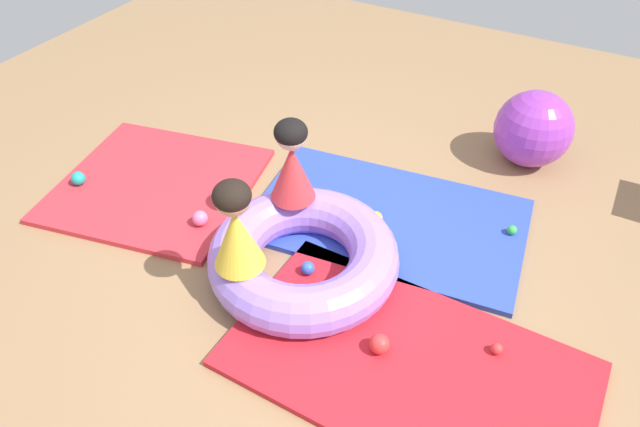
# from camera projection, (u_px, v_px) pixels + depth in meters

# --- Properties ---
(ground_plane) EXTENTS (8.00, 8.00, 0.00)m
(ground_plane) POSITION_uv_depth(u_px,v_px,m) (318.00, 276.00, 3.46)
(ground_plane) COLOR #93704C
(gym_mat_center_rear) EXTENTS (1.84, 1.06, 0.04)m
(gym_mat_center_rear) POSITION_uv_depth(u_px,v_px,m) (407.00, 365.00, 2.97)
(gym_mat_center_rear) COLOR red
(gym_mat_center_rear) RESTS_ON ground
(gym_mat_front) EXTENTS (1.53, 1.48, 0.04)m
(gym_mat_front) POSITION_uv_depth(u_px,v_px,m) (157.00, 185.00, 4.09)
(gym_mat_front) COLOR red
(gym_mat_front) RESTS_ON ground
(gym_mat_far_left) EXTENTS (1.86, 1.26, 0.04)m
(gym_mat_far_left) POSITION_uv_depth(u_px,v_px,m) (388.00, 219.00, 3.82)
(gym_mat_far_left) COLOR #2D47B7
(gym_mat_far_left) RESTS_ON ground
(inflatable_cushion) EXTENTS (1.12, 1.12, 0.29)m
(inflatable_cushion) POSITION_uv_depth(u_px,v_px,m) (304.00, 256.00, 3.38)
(inflatable_cushion) COLOR #9975EA
(inflatable_cushion) RESTS_ON ground
(child_in_red) EXTENTS (0.36, 0.36, 0.54)m
(child_in_red) POSITION_uv_depth(u_px,v_px,m) (292.00, 161.00, 3.40)
(child_in_red) COLOR red
(child_in_red) RESTS_ON inflatable_cushion
(child_in_yellow) EXTENTS (0.28, 0.28, 0.55)m
(child_in_yellow) POSITION_uv_depth(u_px,v_px,m) (236.00, 226.00, 2.96)
(child_in_yellow) COLOR yellow
(child_in_yellow) RESTS_ON inflatable_cushion
(play_ball_red) EXTENTS (0.06, 0.06, 0.06)m
(play_ball_red) POSITION_uv_depth(u_px,v_px,m) (497.00, 349.00, 2.98)
(play_ball_red) COLOR red
(play_ball_red) RESTS_ON gym_mat_center_rear
(play_ball_yellow) EXTENTS (0.09, 0.09, 0.09)m
(play_ball_yellow) POSITION_uv_depth(u_px,v_px,m) (376.00, 218.00, 3.72)
(play_ball_yellow) COLOR yellow
(play_ball_yellow) RESTS_ON gym_mat_far_left
(play_ball_green) EXTENTS (0.06, 0.06, 0.06)m
(play_ball_green) POSITION_uv_depth(u_px,v_px,m) (512.00, 230.00, 3.66)
(play_ball_green) COLOR green
(play_ball_green) RESTS_ON gym_mat_far_left
(play_ball_pink) EXTENTS (0.10, 0.10, 0.10)m
(play_ball_pink) POSITION_uv_depth(u_px,v_px,m) (200.00, 218.00, 3.71)
(play_ball_pink) COLOR pink
(play_ball_pink) RESTS_ON gym_mat_front
(play_ball_teal) EXTENTS (0.10, 0.10, 0.10)m
(play_ball_teal) POSITION_uv_depth(u_px,v_px,m) (78.00, 178.00, 4.03)
(play_ball_teal) COLOR teal
(play_ball_teal) RESTS_ON gym_mat_front
(play_ball_orange) EXTENTS (0.09, 0.09, 0.09)m
(play_ball_orange) POSITION_uv_depth(u_px,v_px,m) (342.00, 290.00, 3.26)
(play_ball_orange) COLOR orange
(play_ball_orange) RESTS_ON gym_mat_center_rear
(play_ball_blue) EXTENTS (0.08, 0.08, 0.08)m
(play_ball_blue) POSITION_uv_depth(u_px,v_px,m) (308.00, 268.00, 3.40)
(play_ball_blue) COLOR blue
(play_ball_blue) RESTS_ON gym_mat_center_rear
(play_ball_red_second) EXTENTS (0.11, 0.11, 0.11)m
(play_ball_red_second) POSITION_uv_depth(u_px,v_px,m) (380.00, 344.00, 2.97)
(play_ball_red_second) COLOR red
(play_ball_red_second) RESTS_ON gym_mat_center_rear
(exercise_ball_large) EXTENTS (0.56, 0.56, 0.56)m
(exercise_ball_large) POSITION_uv_depth(u_px,v_px,m) (533.00, 129.00, 4.16)
(exercise_ball_large) COLOR purple
(exercise_ball_large) RESTS_ON ground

